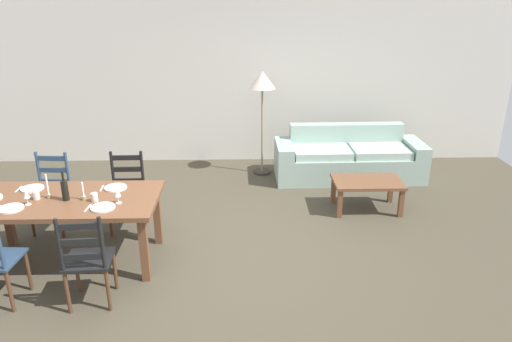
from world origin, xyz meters
TOP-DOWN VIEW (x-y plane):
  - ground_plane at (0.00, 0.00)m, footprint 9.60×9.60m
  - wall_far at (0.00, 3.30)m, footprint 9.60×0.16m
  - dining_table at (-1.56, -0.05)m, footprint 1.90×0.96m
  - dining_chair_near_right at (-1.14, -0.82)m, footprint 0.45×0.43m
  - dining_chair_far_left at (-2.04, 0.72)m, footprint 0.45×0.43m
  - dining_chair_far_right at (-1.13, 0.72)m, footprint 0.43×0.41m
  - dinner_plate_near_left at (-2.01, -0.30)m, footprint 0.24×0.24m
  - dinner_plate_near_right at (-1.11, -0.30)m, footprint 0.24×0.24m
  - fork_near_right at (-1.26, -0.30)m, footprint 0.03×0.17m
  - dinner_plate_far_left at (-2.01, 0.20)m, footprint 0.24×0.24m
  - fork_far_left at (-2.16, 0.20)m, footprint 0.02×0.17m
  - dinner_plate_far_right at (-1.11, 0.20)m, footprint 0.24×0.24m
  - fork_far_right at (-1.26, 0.20)m, footprint 0.03×0.17m
  - wine_bottle at (-1.54, -0.10)m, footprint 0.07×0.07m
  - wine_glass_near_left at (-1.88, -0.20)m, footprint 0.06×0.06m
  - wine_glass_near_right at (-0.98, -0.19)m, footprint 0.06×0.06m
  - coffee_cup_primary at (-1.24, -0.13)m, footprint 0.07×0.07m
  - coffee_cup_secondary at (-1.85, -0.07)m, footprint 0.07×0.07m
  - candle_tall at (-1.74, -0.03)m, footprint 0.05×0.05m
  - candle_short at (-1.36, -0.09)m, footprint 0.05×0.05m
  - couch at (1.93, 2.38)m, footprint 2.30×0.84m
  - coffee_table at (1.93, 1.16)m, footprint 0.90×0.56m
  - standing_lamp at (0.58, 2.56)m, footprint 0.40×0.40m

SIDE VIEW (x-z plane):
  - ground_plane at x=0.00m, z-range -0.02..0.00m
  - couch at x=1.93m, z-range -0.11..0.69m
  - coffee_table at x=1.93m, z-range 0.15..0.57m
  - dining_chair_near_right at x=-1.14m, z-range 0.00..0.96m
  - dining_chair_far_left at x=-2.04m, z-range 0.00..0.96m
  - dining_chair_far_right at x=-1.13m, z-range 0.00..0.96m
  - dining_table at x=-1.56m, z-range 0.29..1.04m
  - fork_near_right at x=-1.26m, z-range 0.75..0.76m
  - fork_far_left at x=-2.16m, z-range 0.75..0.76m
  - fork_far_right at x=-1.26m, z-range 0.75..0.76m
  - dinner_plate_near_left at x=-2.01m, z-range 0.75..0.77m
  - dinner_plate_near_right at x=-1.11m, z-range 0.75..0.77m
  - dinner_plate_far_left at x=-2.01m, z-range 0.75..0.77m
  - dinner_plate_far_right at x=-1.11m, z-range 0.75..0.77m
  - coffee_cup_primary at x=-1.24m, z-range 0.75..0.84m
  - coffee_cup_secondary at x=-1.85m, z-range 0.75..0.84m
  - candle_short at x=-1.36m, z-range 0.71..0.90m
  - candle_tall at x=-1.74m, z-range 0.69..0.96m
  - wine_glass_near_left at x=-1.88m, z-range 0.78..0.94m
  - wine_glass_near_right at x=-0.98m, z-range 0.78..0.94m
  - wine_bottle at x=-1.54m, z-range 0.71..1.03m
  - wall_far at x=0.00m, z-range 0.00..2.70m
  - standing_lamp at x=0.58m, z-range 0.59..2.23m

